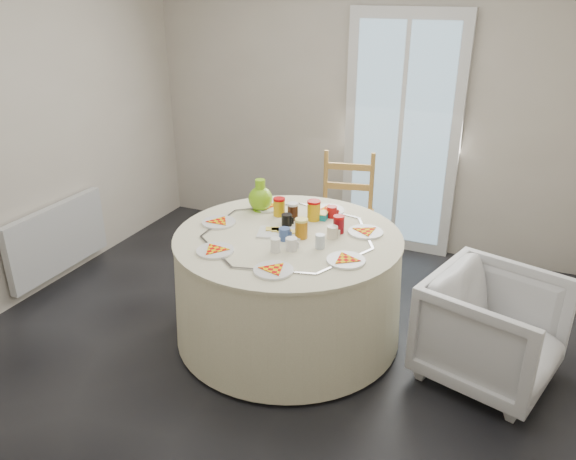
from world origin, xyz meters
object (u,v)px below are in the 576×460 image
at_px(wooden_chair, 345,220).
at_px(table, 288,287).
at_px(armchair, 494,323).
at_px(green_pitcher, 260,196).
at_px(radiator, 58,238).

bearing_deg(wooden_chair, table, -103.95).
height_order(wooden_chair, armchair, wooden_chair).
height_order(table, green_pitcher, green_pitcher).
bearing_deg(armchair, radiator, 108.14).
xyz_separation_m(table, armchair, (1.32, 0.07, 0.02)).
height_order(radiator, armchair, armchair).
bearing_deg(green_pitcher, radiator, -162.61).
bearing_deg(wooden_chair, green_pitcher, -130.09).
height_order(wooden_chair, green_pitcher, green_pitcher).
relative_size(armchair, green_pitcher, 3.34).
relative_size(radiator, wooden_chair, 0.99).
distance_m(wooden_chair, armchair, 1.62).
distance_m(radiator, armchair, 3.34).
height_order(table, wooden_chair, wooden_chair).
bearing_deg(wooden_chair, armchair, -49.37).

